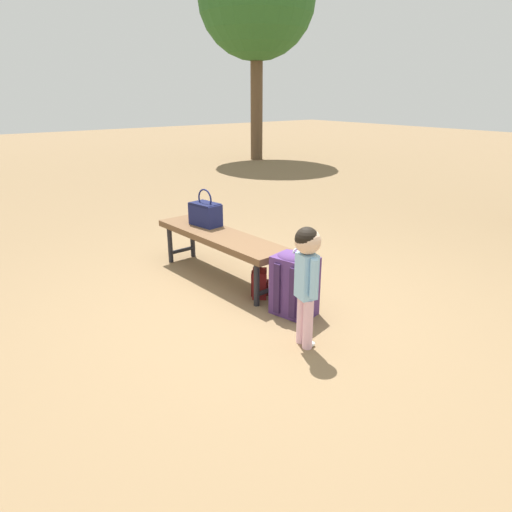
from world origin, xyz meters
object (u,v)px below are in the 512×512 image
Objects in this scene: backpack_large at (295,282)px; backpack_small at (260,282)px; park_bench at (220,239)px; child_standing at (307,269)px; handbag at (205,213)px.

backpack_small is (-0.43, -0.02, -0.14)m from backpack_large.
child_standing reaches higher than park_bench.
handbag reaches higher than backpack_large.
backpack_large is at bearing -0.20° from handbag.
backpack_large is (1.01, 0.05, -0.11)m from park_bench.
backpack_large is 2.00× the size of backpack_small.
child_standing is (1.42, -0.23, 0.19)m from park_bench.
child_standing is 0.58m from backpack_large.
handbag is 0.42× the size of child_standing.
park_bench is 1.84× the size of child_standing.
backpack_large is 0.46m from backpack_small.
backpack_large is at bearing 146.03° from child_standing.
handbag is at bearing 178.75° from backpack_small.
backpack_small is at bearing -1.25° from handbag.
child_standing is at bearing -9.19° from handbag.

